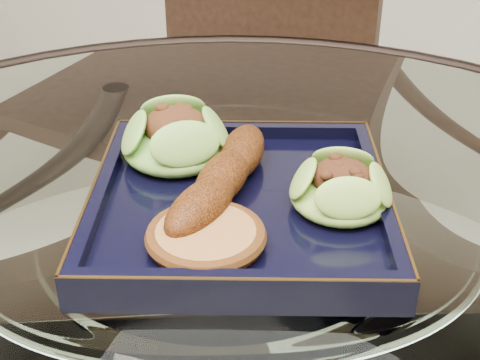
% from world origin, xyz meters
% --- Properties ---
extents(dining_chair, '(0.45, 0.45, 1.00)m').
position_xyz_m(dining_chair, '(-0.22, 0.57, 0.56)').
color(dining_chair, black).
rests_on(dining_chair, ground).
extents(navy_plate, '(0.35, 0.35, 0.02)m').
position_xyz_m(navy_plate, '(-0.00, 0.05, 0.77)').
color(navy_plate, black).
rests_on(navy_plate, dining_table).
extents(lettuce_wrap_left, '(0.12, 0.12, 0.04)m').
position_xyz_m(lettuce_wrap_left, '(-0.09, 0.10, 0.80)').
color(lettuce_wrap_left, '#57972C').
rests_on(lettuce_wrap_left, navy_plate).
extents(lettuce_wrap_right, '(0.10, 0.10, 0.03)m').
position_xyz_m(lettuce_wrap_right, '(0.08, 0.07, 0.80)').
color(lettuce_wrap_right, '#73A630').
rests_on(lettuce_wrap_right, navy_plate).
extents(roasted_plantain, '(0.05, 0.20, 0.04)m').
position_xyz_m(roasted_plantain, '(-0.02, 0.05, 0.80)').
color(roasted_plantain, '#662D0A').
rests_on(roasted_plantain, navy_plate).
extents(crumb_patty, '(0.09, 0.09, 0.02)m').
position_xyz_m(crumb_patty, '(-0.00, -0.03, 0.79)').
color(crumb_patty, '#A96A38').
rests_on(crumb_patty, navy_plate).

